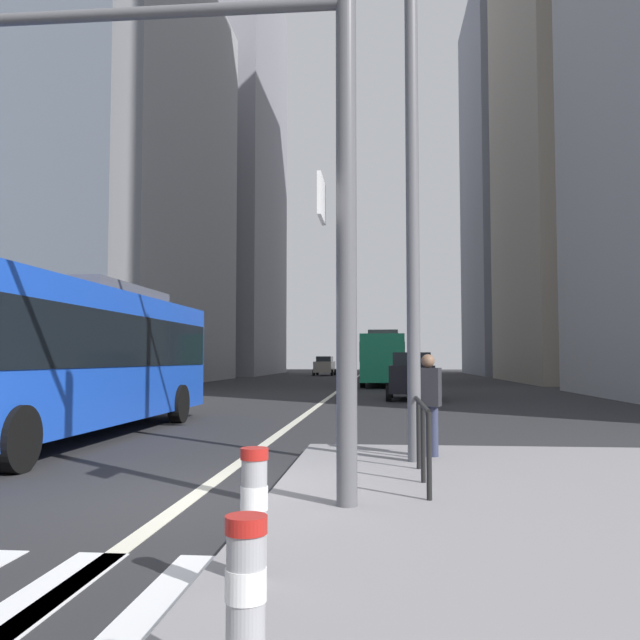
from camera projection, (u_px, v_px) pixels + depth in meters
name	position (u px, v px, depth m)	size (l,w,h in m)	color
ground_plane	(327.00, 399.00, 28.00)	(160.00, 160.00, 0.00)	#28282B
lane_centre_line	(341.00, 388.00, 37.94)	(0.20, 80.00, 0.01)	beige
office_tower_left_mid	(125.00, 172.00, 47.87)	(11.19, 23.34, 30.18)	#9E9EA3
office_tower_left_far	(217.00, 173.00, 74.60)	(12.84, 21.33, 44.94)	gray
office_tower_right_mid	(576.00, 49.00, 50.21)	(10.02, 18.31, 49.98)	gray
office_tower_right_far	(516.00, 185.00, 72.42)	(10.01, 18.24, 41.21)	slate
city_bus_blue_oncoming	(67.00, 351.00, 13.90)	(2.76, 12.13, 3.40)	blue
city_bus_red_receding	(384.00, 356.00, 42.74)	(2.93, 11.72, 3.40)	#198456
car_oncoming_mid	(325.00, 366.00, 68.04)	(2.15, 4.47, 1.94)	#B2A899
car_receding_near	(412.00, 376.00, 27.58)	(2.17, 4.14, 1.94)	black
traffic_signal_gantry	(173.00, 139.00, 7.34)	(5.79, 0.65, 6.00)	#515156
street_lamp_post	(412.00, 124.00, 10.25)	(5.50, 0.32, 8.00)	#56565B
bollard_front	(246.00, 596.00, 3.03)	(0.20, 0.20, 0.81)	#99999E
bollard_left	(254.00, 507.00, 4.63)	(0.20, 0.20, 0.91)	#99999E
pedestrian_railing	(421.00, 423.00, 8.81)	(0.06, 3.17, 0.98)	black
pedestrian_waiting	(428.00, 400.00, 10.52)	(0.44, 0.35, 1.60)	#2D334C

